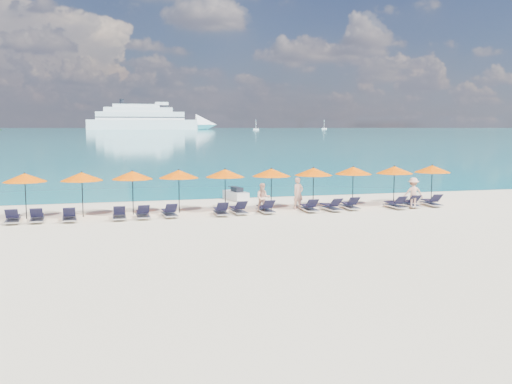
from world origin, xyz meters
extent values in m
plane|color=beige|center=(0.00, 0.00, 0.00)|extent=(1400.00, 1400.00, 0.00)
cube|color=#1FA9B2|center=(0.00, 660.00, 0.01)|extent=(1600.00, 1300.00, 0.01)
cube|color=white|center=(28.28, 599.55, 5.25)|extent=(115.50, 21.51, 10.49)
cone|color=white|center=(97.52, 599.87, 5.25)|extent=(23.19, 23.19, 23.08)
cube|color=white|center=(26.18, 599.54, 14.69)|extent=(92.40, 18.26, 8.39)
cube|color=white|center=(24.08, 599.53, 20.98)|extent=(71.62, 16.07, 5.25)
cube|color=white|center=(21.98, 599.52, 25.18)|extent=(48.53, 12.81, 3.67)
cube|color=black|center=(26.18, 599.54, 13.11)|extent=(93.56, 18.47, 0.94)
cube|color=black|center=(26.18, 599.54, 16.79)|extent=(91.25, 18.04, 0.94)
cylinder|color=black|center=(7.51, 599.45, 29.38)|extent=(4.62, 4.62, 5.77)
cube|color=white|center=(131.10, 511.48, 0.76)|extent=(5.71, 1.90, 1.52)
cylinder|color=white|center=(131.10, 511.48, 5.71)|extent=(0.34, 0.34, 9.52)
cube|color=white|center=(231.94, 590.14, 0.80)|extent=(6.00, 2.00, 1.60)
cylinder|color=white|center=(231.94, 590.14, 6.00)|extent=(0.36, 0.36, 10.00)
cube|color=silver|center=(0.34, 9.26, 0.27)|extent=(1.26, 2.29, 0.50)
cube|color=black|center=(0.38, 9.08, 0.63)|extent=(0.63, 0.98, 0.32)
cylinder|color=black|center=(0.22, 9.79, 0.77)|extent=(0.50, 0.16, 0.05)
imported|color=#E0A487|center=(2.72, 4.45, 0.87)|extent=(0.75, 0.62, 1.75)
imported|color=#E0A487|center=(0.63, 3.96, 0.77)|extent=(0.82, 0.58, 1.54)
imported|color=#E0A487|center=(8.95, 3.32, 0.85)|extent=(1.19, 0.77, 1.70)
cylinder|color=black|center=(-11.05, 4.80, 1.10)|extent=(0.05, 0.05, 2.20)
cone|color=#F35700|center=(-11.05, 4.80, 2.02)|extent=(2.10, 2.10, 0.42)
sphere|color=black|center=(-11.05, 4.80, 2.24)|extent=(0.08, 0.08, 0.08)
cylinder|color=black|center=(-8.41, 4.73, 1.10)|extent=(0.05, 0.05, 2.20)
cone|color=#F35700|center=(-8.41, 4.73, 2.02)|extent=(2.10, 2.10, 0.42)
sphere|color=black|center=(-8.41, 4.73, 2.24)|extent=(0.08, 0.08, 0.08)
cylinder|color=black|center=(-5.97, 4.92, 1.10)|extent=(0.05, 0.05, 2.20)
cone|color=#F35700|center=(-5.97, 4.92, 2.02)|extent=(2.10, 2.10, 0.42)
sphere|color=black|center=(-5.97, 4.92, 2.24)|extent=(0.08, 0.08, 0.08)
cylinder|color=black|center=(-3.62, 4.97, 1.10)|extent=(0.05, 0.05, 2.20)
cone|color=#F35700|center=(-3.62, 4.97, 2.02)|extent=(2.10, 2.10, 0.42)
sphere|color=black|center=(-3.62, 4.97, 2.24)|extent=(0.08, 0.08, 0.08)
cylinder|color=black|center=(-1.19, 4.90, 1.10)|extent=(0.05, 0.05, 2.20)
cone|color=#F35700|center=(-1.19, 4.90, 2.02)|extent=(2.10, 2.10, 0.42)
sphere|color=black|center=(-1.19, 4.90, 2.24)|extent=(0.08, 0.08, 0.08)
cylinder|color=black|center=(1.29, 4.73, 1.10)|extent=(0.05, 0.05, 2.20)
cone|color=#F35700|center=(1.29, 4.73, 2.02)|extent=(2.10, 2.10, 0.42)
sphere|color=black|center=(1.29, 4.73, 2.24)|extent=(0.08, 0.08, 0.08)
cylinder|color=black|center=(3.67, 4.71, 1.10)|extent=(0.05, 0.05, 2.20)
cone|color=#F35700|center=(3.67, 4.71, 2.02)|extent=(2.10, 2.10, 0.42)
sphere|color=black|center=(3.67, 4.71, 2.24)|extent=(0.08, 0.08, 0.08)
cylinder|color=black|center=(6.08, 4.86, 1.10)|extent=(0.05, 0.05, 2.20)
cone|color=#F35700|center=(6.08, 4.86, 2.02)|extent=(2.10, 2.10, 0.42)
sphere|color=black|center=(6.08, 4.86, 2.24)|extent=(0.08, 0.08, 0.08)
cylinder|color=black|center=(8.53, 4.70, 1.10)|extent=(0.05, 0.05, 2.20)
cone|color=#F35700|center=(8.53, 4.70, 2.02)|extent=(2.10, 2.10, 0.42)
sphere|color=black|center=(8.53, 4.70, 2.24)|extent=(0.08, 0.08, 0.08)
cylinder|color=black|center=(11.02, 4.85, 1.10)|extent=(0.05, 0.05, 2.20)
cone|color=#F35700|center=(11.02, 4.85, 2.02)|extent=(2.10, 2.10, 0.42)
sphere|color=black|center=(11.02, 4.85, 2.24)|extent=(0.08, 0.08, 0.08)
cube|color=silver|center=(-11.50, 3.69, 0.14)|extent=(0.75, 1.74, 0.06)
cube|color=black|center=(-11.52, 3.93, 0.30)|extent=(0.63, 1.14, 0.04)
cube|color=black|center=(-11.46, 3.14, 0.55)|extent=(0.59, 0.58, 0.43)
cube|color=silver|center=(-10.44, 3.72, 0.14)|extent=(0.74, 1.74, 0.06)
cube|color=black|center=(-10.46, 3.97, 0.30)|extent=(0.63, 1.14, 0.04)
cube|color=black|center=(-10.40, 3.17, 0.55)|extent=(0.59, 0.57, 0.43)
cube|color=silver|center=(-8.99, 3.57, 0.14)|extent=(0.74, 1.74, 0.06)
cube|color=black|center=(-9.01, 3.82, 0.30)|extent=(0.63, 1.14, 0.04)
cube|color=black|center=(-8.95, 3.02, 0.55)|extent=(0.59, 0.57, 0.43)
cube|color=silver|center=(-6.68, 3.49, 0.14)|extent=(0.63, 1.70, 0.06)
cube|color=black|center=(-6.68, 3.74, 0.30)|extent=(0.56, 1.10, 0.04)
cube|color=black|center=(-6.69, 2.94, 0.55)|extent=(0.55, 0.54, 0.43)
cube|color=silver|center=(-5.57, 3.56, 0.14)|extent=(0.65, 1.71, 0.06)
cube|color=black|center=(-5.57, 3.81, 0.30)|extent=(0.57, 1.11, 0.04)
cube|color=black|center=(-5.55, 3.01, 0.55)|extent=(0.56, 0.55, 0.43)
cube|color=silver|center=(-4.27, 3.68, 0.14)|extent=(0.74, 1.74, 0.06)
cube|color=black|center=(-4.29, 3.93, 0.30)|extent=(0.63, 1.14, 0.04)
cube|color=black|center=(-4.23, 3.13, 0.55)|extent=(0.59, 0.58, 0.43)
cube|color=silver|center=(-1.70, 3.54, 0.14)|extent=(0.68, 1.72, 0.06)
cube|color=black|center=(-1.69, 3.79, 0.30)|extent=(0.59, 1.12, 0.04)
cube|color=black|center=(-1.72, 2.99, 0.55)|extent=(0.57, 0.56, 0.43)
cube|color=silver|center=(-0.75, 3.76, 0.14)|extent=(0.72, 1.74, 0.06)
cube|color=black|center=(-0.76, 4.01, 0.30)|extent=(0.62, 1.13, 0.04)
cube|color=black|center=(-0.71, 3.21, 0.55)|extent=(0.58, 0.57, 0.43)
cube|color=silver|center=(0.70, 3.73, 0.14)|extent=(0.68, 1.72, 0.06)
cube|color=black|center=(0.69, 3.98, 0.30)|extent=(0.59, 1.12, 0.04)
cube|color=black|center=(0.72, 3.18, 0.55)|extent=(0.57, 0.56, 0.43)
cube|color=silver|center=(3.03, 3.59, 0.14)|extent=(0.66, 1.71, 0.06)
cube|color=black|center=(3.04, 3.84, 0.30)|extent=(0.58, 1.11, 0.04)
cube|color=black|center=(3.02, 3.04, 0.55)|extent=(0.56, 0.55, 0.43)
cube|color=silver|center=(4.27, 3.54, 0.14)|extent=(0.78, 1.75, 0.06)
cube|color=black|center=(4.24, 3.79, 0.30)|extent=(0.65, 1.15, 0.04)
cube|color=black|center=(4.32, 2.99, 0.55)|extent=(0.60, 0.59, 0.43)
cube|color=silver|center=(5.45, 3.84, 0.14)|extent=(0.68, 1.72, 0.06)
cube|color=black|center=(5.46, 4.09, 0.30)|extent=(0.59, 1.12, 0.04)
cube|color=black|center=(5.43, 3.29, 0.55)|extent=(0.57, 0.56, 0.43)
cube|color=silver|center=(7.98, 3.50, 0.14)|extent=(0.70, 1.73, 0.06)
cube|color=black|center=(7.97, 3.75, 0.30)|extent=(0.60, 1.13, 0.04)
cube|color=black|center=(8.01, 2.95, 0.55)|extent=(0.58, 0.56, 0.43)
cube|color=silver|center=(9.02, 3.77, 0.14)|extent=(0.67, 1.72, 0.06)
cube|color=black|center=(9.03, 4.02, 0.30)|extent=(0.58, 1.12, 0.04)
cube|color=black|center=(9.01, 3.22, 0.55)|extent=(0.57, 0.55, 0.43)
cube|color=silver|center=(10.40, 3.82, 0.14)|extent=(0.74, 1.74, 0.06)
cube|color=black|center=(10.42, 4.07, 0.30)|extent=(0.63, 1.14, 0.04)
cube|color=black|center=(10.36, 3.28, 0.55)|extent=(0.59, 0.58, 0.43)
camera|label=1|loc=(-7.08, -24.44, 4.52)|focal=40.00mm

